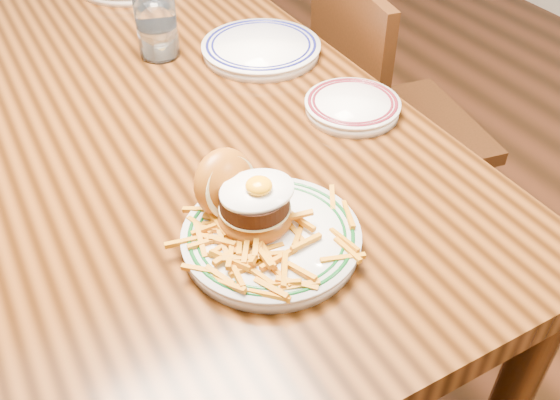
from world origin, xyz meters
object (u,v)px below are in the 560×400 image
main_plate (263,223)px  side_plate (352,105)px  table (155,128)px  chair_right (381,121)px

main_plate → side_plate: bearing=17.3°
main_plate → side_plate: (0.31, 0.23, -0.02)m
main_plate → table: bearing=71.3°
table → side_plate: (0.31, -0.26, 0.10)m
chair_right → side_plate: bearing=52.4°
table → main_plate: 0.50m
chair_right → side_plate: 0.52m
chair_right → side_plate: chair_right is taller
chair_right → main_plate: (-0.62, -0.51, 0.32)m
table → chair_right: size_ratio=1.83×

